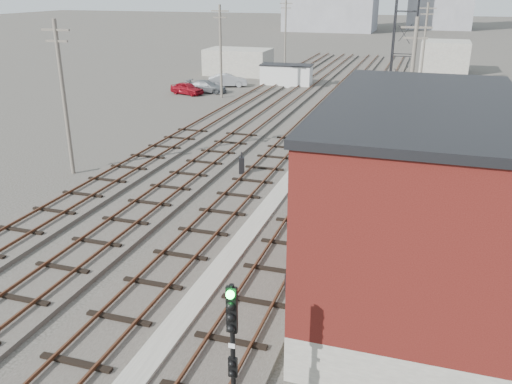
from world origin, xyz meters
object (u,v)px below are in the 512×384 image
at_px(signal_mast, 232,346).
at_px(car_red, 187,88).
at_px(site_trailer, 286,75).
at_px(car_silver, 228,80).
at_px(switch_stand, 242,166).
at_px(car_grey, 207,86).

relative_size(signal_mast, car_red, 1.12).
relative_size(site_trailer, car_silver, 1.37).
xyz_separation_m(signal_mast, car_silver, (-17.85, 47.21, -1.75)).
bearing_deg(car_red, switch_stand, -132.97).
height_order(signal_mast, site_trailer, signal_mast).
height_order(switch_stand, car_grey, switch_stand).
height_order(switch_stand, site_trailer, site_trailer).
distance_m(signal_mast, car_grey, 47.14).
bearing_deg(car_silver, car_grey, 145.79).
xyz_separation_m(site_trailer, car_grey, (-7.11, -6.32, -0.60)).
height_order(switch_stand, car_red, switch_stand).
bearing_deg(switch_stand, signal_mast, -91.25).
bearing_deg(site_trailer, signal_mast, -79.94).
distance_m(switch_stand, car_grey, 27.63).
bearing_deg(signal_mast, car_silver, 110.72).
bearing_deg(signal_mast, car_red, 116.03).
bearing_deg(car_grey, car_red, 138.76).
bearing_deg(signal_mast, car_grey, 113.47).
bearing_deg(car_grey, site_trailer, -47.26).
height_order(signal_mast, switch_stand, signal_mast).
distance_m(signal_mast, switch_stand, 19.68).
relative_size(signal_mast, site_trailer, 0.70).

